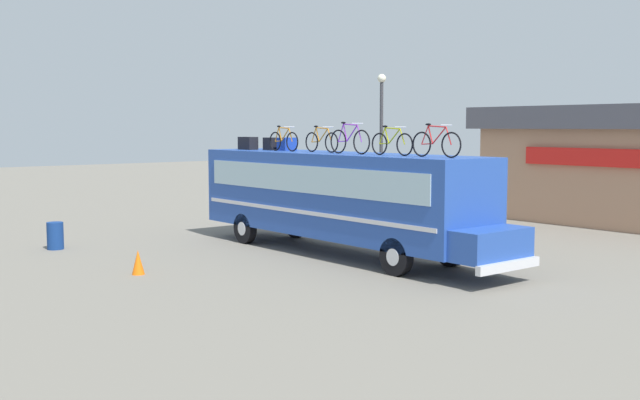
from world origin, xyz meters
TOP-DOWN VIEW (x-y plane):
  - ground_plane at (0.00, 0.00)m, footprint 120.00×120.00m
  - bus at (0.15, -0.00)m, footprint 12.47×2.55m
  - luggage_bag_1 at (-4.58, -0.25)m, footprint 0.76×0.38m
  - luggage_bag_2 at (-3.66, 0.13)m, footprint 0.54×0.38m
  - luggage_bag_3 at (-2.91, 0.25)m, footprint 0.49×0.51m
  - rooftop_bicycle_1 at (-2.34, -0.31)m, footprint 1.61×0.44m
  - rooftop_bicycle_2 at (-0.63, -0.06)m, footprint 1.65×0.44m
  - rooftop_bicycle_3 at (1.03, -0.31)m, footprint 1.79×0.44m
  - rooftop_bicycle_4 at (2.73, -0.21)m, footprint 1.66×0.44m
  - rooftop_bicycle_5 at (4.42, -0.20)m, footprint 1.74×0.44m
  - trash_bin at (-6.35, -6.66)m, footprint 0.53×0.53m
  - traffic_cone at (-0.67, -6.44)m, footprint 0.35×0.35m
  - street_lamp at (-4.24, 6.00)m, footprint 0.34×0.34m

SIDE VIEW (x-z plane):
  - ground_plane at x=0.00m, z-range 0.00..0.00m
  - traffic_cone at x=-0.67m, z-range 0.00..0.67m
  - trash_bin at x=-6.35m, z-range 0.00..0.89m
  - bus at x=0.15m, z-range 0.27..3.46m
  - luggage_bag_2 at x=-3.66m, z-range 3.19..3.63m
  - luggage_bag_3 at x=-2.91m, z-range 3.19..3.63m
  - luggage_bag_1 at x=-4.58m, z-range 3.19..3.64m
  - rooftop_bicycle_4 at x=2.73m, z-range 3.12..3.98m
  - rooftop_bicycle_2 at x=-0.63m, z-range 3.12..3.98m
  - rooftop_bicycle_1 at x=-2.34m, z-range 3.12..3.98m
  - rooftop_bicycle_5 at x=4.42m, z-range 3.11..4.02m
  - rooftop_bicycle_3 at x=1.03m, z-range 3.10..4.07m
  - street_lamp at x=-4.24m, z-range 0.66..6.78m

